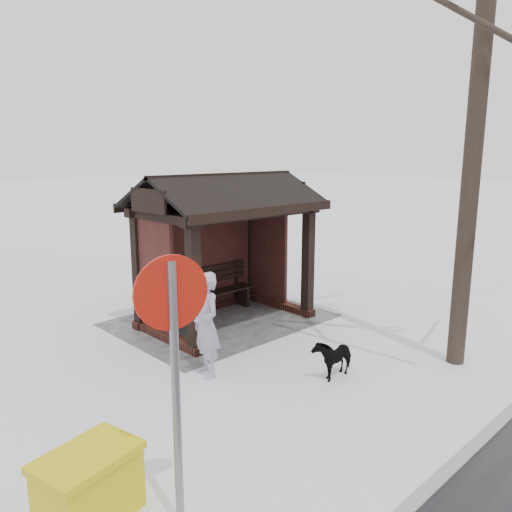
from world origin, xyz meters
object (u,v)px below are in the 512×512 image
(bus_shelter, at_px, (221,219))
(dog, at_px, (333,356))
(pedestrian, at_px, (206,325))
(grit_bin, at_px, (89,486))
(road_sign, at_px, (173,340))

(bus_shelter, xyz_separation_m, dog, (0.42, 3.24, -1.85))
(pedestrian, relative_size, dog, 2.23)
(pedestrian, distance_m, dog, 2.07)
(pedestrian, relative_size, grit_bin, 1.60)
(grit_bin, bearing_deg, dog, 171.79)
(bus_shelter, distance_m, grit_bin, 6.16)
(pedestrian, height_order, dog, pedestrian)
(grit_bin, bearing_deg, bus_shelter, -155.37)
(dog, xyz_separation_m, road_sign, (3.67, 1.01, 1.56))
(bus_shelter, relative_size, road_sign, 1.36)
(dog, relative_size, road_sign, 0.29)
(pedestrian, bearing_deg, bus_shelter, 148.95)
(bus_shelter, relative_size, dog, 4.77)
(road_sign, bearing_deg, pedestrian, -118.72)
(bus_shelter, xyz_separation_m, road_sign, (4.09, 4.25, -0.29))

